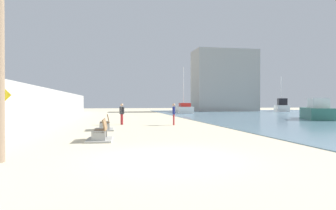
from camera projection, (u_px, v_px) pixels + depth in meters
The scene contains 11 objects.
ground_plane at pixel (131, 122), 26.90m from camera, with size 120.00×120.00×0.00m, color beige.
seawall at pixel (43, 105), 25.50m from camera, with size 0.80×64.00×2.95m, color #9E9E99.
bench_near at pixel (100, 135), 13.64m from camera, with size 1.18×2.14×0.98m.
bench_far at pixel (105, 126), 18.80m from camera, with size 1.16×2.13×0.98m.
person_walking at pixel (122, 112), 23.15m from camera, with size 0.37×0.43×1.65m.
person_standing at pixel (174, 113), 22.72m from camera, with size 0.22×0.53×1.66m.
boat_outer at pixel (282, 106), 56.79m from camera, with size 4.32×6.40×6.72m.
boat_far_left at pixel (184, 109), 49.00m from camera, with size 3.15×8.01×7.58m.
boat_mid_bay at pixel (316, 111), 30.12m from camera, with size 4.68×6.72×2.13m.
pedestrian_sign at pixel (2, 106), 14.19m from camera, with size 0.85×0.08×2.52m.
harbor_building at pixel (224, 81), 58.03m from camera, with size 12.00×6.00×11.82m, color #9E9E99.
Camera 1 is at (-1.68, -9.04, 1.75)m, focal length 31.80 mm.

